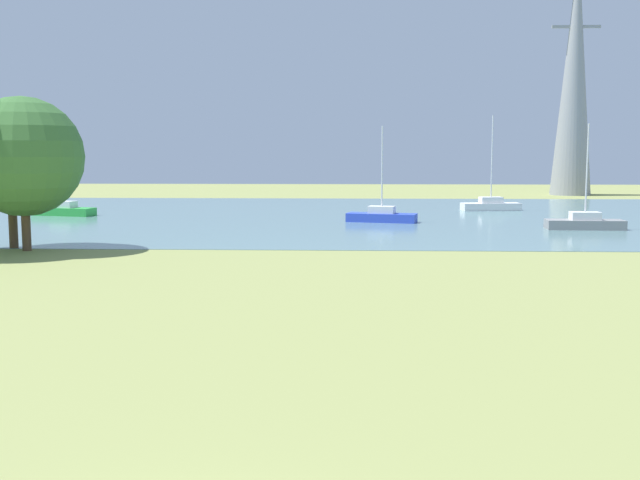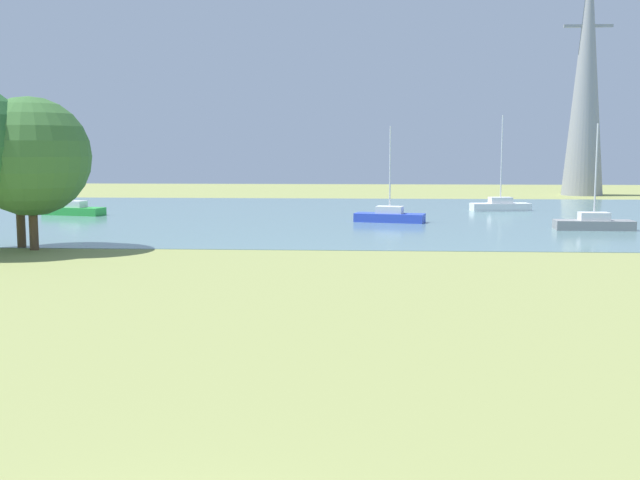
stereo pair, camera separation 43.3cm
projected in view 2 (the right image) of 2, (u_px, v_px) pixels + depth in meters
The scene contains 9 objects.
ground_plane at pixel (295, 277), 30.50m from camera, with size 160.00×160.00×0.00m, color #8C9351.
water_surface at pixel (329, 216), 58.25m from camera, with size 140.00×40.00×0.02m, color slate.
sailboat_gray at pixel (594, 223), 47.95m from camera, with size 4.84×1.64×6.62m.
sailboat_blue at pixel (390, 216), 53.01m from camera, with size 5.02×2.57×6.61m.
sailboat_green at pixel (74, 209), 58.60m from camera, with size 5.02×2.59×5.89m.
sailboat_white at pixel (500, 205), 62.90m from camera, with size 4.96×2.15×7.76m.
tree_west_far at pixel (17, 147), 38.90m from camera, with size 4.80×4.80×7.61m.
tree_east_near at pixel (30, 157), 38.06m from camera, with size 5.94×5.94×7.67m.
electricity_pylon at pixel (586, 73), 82.43m from camera, with size 6.40×4.40×26.44m.
Camera 2 is at (2.77, -7.99, 5.09)m, focal length 42.94 mm.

